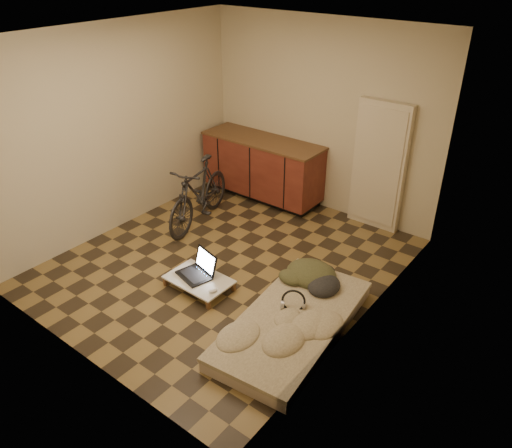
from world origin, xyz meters
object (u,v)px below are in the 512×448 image
Objects in this scene: futon at (293,323)px; laptop at (198,271)px; lap_desk at (199,280)px; bicycle at (199,190)px.

futon is 4.37× the size of laptop.
laptop reaches higher than lap_desk.
lap_desk is at bearing 177.14° from futon.
laptop is (-0.06, 0.06, 0.07)m from lap_desk.
bicycle is 3.36× the size of laptop.
laptop is (0.95, -1.04, -0.32)m from bicycle.
bicycle is 2.49m from futon.
bicycle is at bearing 147.14° from laptop.
bicycle reaches higher than lap_desk.
lap_desk is (-1.21, -0.06, 0.02)m from futon.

